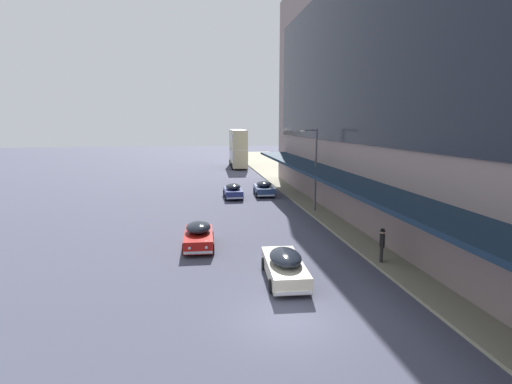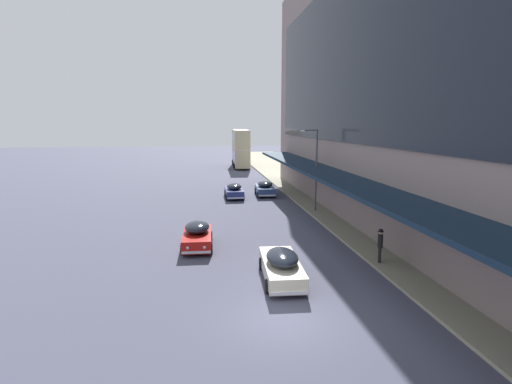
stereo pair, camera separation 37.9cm
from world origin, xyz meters
TOP-DOWN VIEW (x-y plane):
  - ground at (0.00, 0.00)m, footprint 240.00×240.00m
  - transit_bus_kerbside_front at (3.93, 54.82)m, footprint 2.93×10.87m
  - sedan_far_back at (0.75, 4.04)m, footprint 2.07×5.08m
  - sedan_second_mid at (0.31, 26.23)m, footprint 1.89×4.26m
  - sedan_oncoming_front at (3.71, 27.21)m, footprint 2.13×4.42m
  - sedan_second_near at (-3.39, 10.02)m, footprint 1.97×4.39m
  - pedestrian_at_kerb at (6.51, 5.43)m, footprint 0.36×0.59m
  - street_lamp at (6.56, 18.55)m, footprint 1.50×0.28m

SIDE VIEW (x-z plane):
  - ground at x=0.00m, z-range 0.00..0.00m
  - sedan_second_mid at x=0.31m, z-range -0.01..1.51m
  - sedan_second_near at x=-3.39m, z-range -0.02..1.56m
  - sedan_oncoming_front at x=3.71m, z-range -0.01..1.56m
  - sedan_far_back at x=0.75m, z-range -0.02..1.56m
  - pedestrian_at_kerb at x=6.51m, z-range 0.25..2.11m
  - transit_bus_kerbside_front at x=3.93m, z-range 0.24..6.74m
  - street_lamp at x=6.56m, z-range 0.72..7.75m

